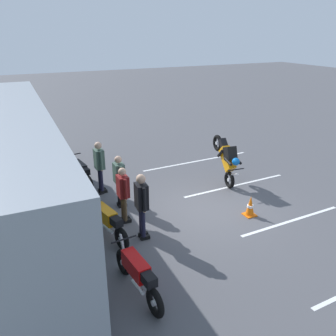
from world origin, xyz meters
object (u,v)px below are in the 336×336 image
(spectator_far_left, at_px, (142,201))
(traffic_cone, at_px, (250,206))
(spectator_right, at_px, (99,163))
(parked_motorcycle_blue, at_px, (107,221))
(spectator_centre, at_px, (119,177))
(spectator_left, at_px, (123,191))
(stunt_motorcycle, at_px, (227,158))
(parked_motorcycle_dark, at_px, (81,172))
(tour_bus, at_px, (4,174))
(parked_motorcycle_silver, at_px, (138,274))

(spectator_far_left, xyz_separation_m, traffic_cone, (-0.25, -3.31, -0.79))
(spectator_right, bearing_deg, parked_motorcycle_blue, 167.95)
(spectator_centre, distance_m, traffic_cone, 4.00)
(spectator_left, xyz_separation_m, stunt_motorcycle, (0.90, -4.07, 0.04))
(parked_motorcycle_dark, bearing_deg, tour_bus, 132.00)
(tour_bus, distance_m, stunt_motorcycle, 6.99)
(spectator_left, relative_size, spectator_centre, 1.00)
(traffic_cone, bearing_deg, stunt_motorcycle, -15.75)
(parked_motorcycle_dark, xyz_separation_m, parked_motorcycle_blue, (-3.64, 0.11, 0.00))
(parked_motorcycle_silver, distance_m, traffic_cone, 4.47)
(parked_motorcycle_dark, height_order, parked_motorcycle_blue, same)
(spectator_far_left, bearing_deg, parked_motorcycle_blue, 60.30)
(spectator_left, height_order, spectator_right, spectator_right)
(spectator_left, xyz_separation_m, spectator_centre, (0.95, -0.20, 0.00))
(parked_motorcycle_silver, relative_size, traffic_cone, 3.26)
(spectator_centre, height_order, traffic_cone, spectator_centre)
(spectator_centre, distance_m, parked_motorcycle_silver, 3.97)
(parked_motorcycle_blue, bearing_deg, parked_motorcycle_dark, -1.78)
(tour_bus, height_order, spectator_left, tour_bus)
(spectator_right, xyz_separation_m, traffic_cone, (-3.45, -3.53, -0.76))
(stunt_motorcycle, bearing_deg, spectator_left, 102.50)
(parked_motorcycle_silver, distance_m, stunt_motorcycle, 6.11)
(spectator_far_left, bearing_deg, stunt_motorcycle, -64.07)
(spectator_right, bearing_deg, tour_bus, 113.31)
(spectator_far_left, bearing_deg, tour_bus, 56.88)
(spectator_left, xyz_separation_m, spectator_right, (2.20, 0.06, 0.08))
(spectator_left, bearing_deg, tour_bus, 71.22)
(spectator_right, relative_size, traffic_cone, 2.82)
(stunt_motorcycle, height_order, traffic_cone, stunt_motorcycle)
(stunt_motorcycle, bearing_deg, spectator_far_left, 115.93)
(parked_motorcycle_dark, bearing_deg, parked_motorcycle_blue, 178.22)
(parked_motorcycle_blue, height_order, stunt_motorcycle, stunt_motorcycle)
(parked_motorcycle_silver, height_order, traffic_cone, parked_motorcycle_silver)
(spectator_left, bearing_deg, parked_motorcycle_silver, 166.47)
(spectator_right, relative_size, parked_motorcycle_dark, 0.87)
(parked_motorcycle_silver, bearing_deg, traffic_cone, -68.57)
(parked_motorcycle_silver, relative_size, stunt_motorcycle, 1.03)
(parked_motorcycle_dark, height_order, stunt_motorcycle, stunt_motorcycle)
(parked_motorcycle_blue, bearing_deg, spectator_centre, -29.55)
(spectator_far_left, xyz_separation_m, parked_motorcycle_blue, (0.46, 0.80, -0.61))
(spectator_centre, relative_size, spectator_right, 0.94)
(spectator_right, xyz_separation_m, parked_motorcycle_dark, (0.90, 0.47, -0.58))
(parked_motorcycle_dark, bearing_deg, spectator_left, -170.20)
(spectator_right, bearing_deg, spectator_centre, -168.08)
(spectator_left, distance_m, spectator_centre, 0.97)
(tour_bus, distance_m, spectator_left, 3.12)
(spectator_right, xyz_separation_m, parked_motorcycle_blue, (-2.74, 0.59, -0.58))
(spectator_far_left, bearing_deg, spectator_left, 8.74)
(parked_motorcycle_silver, distance_m, parked_motorcycle_dark, 5.98)
(stunt_motorcycle, bearing_deg, parked_motorcycle_dark, 64.50)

